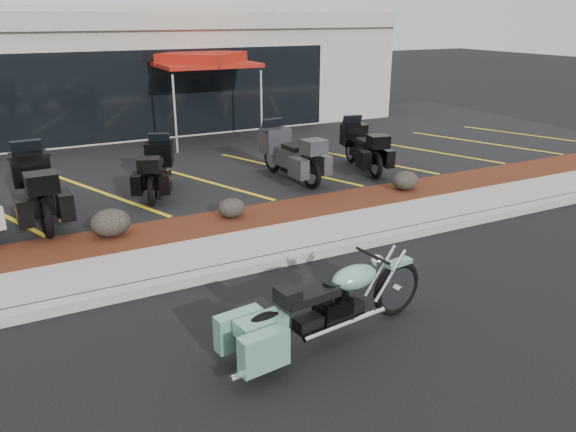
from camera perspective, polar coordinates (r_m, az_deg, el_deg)
ground at (r=8.46m, az=3.73°, el=-6.80°), size 90.00×90.00×0.00m
curb at (r=9.13m, az=0.85°, el=-4.14°), size 24.00×0.25×0.15m
sidewalk at (r=9.70m, az=-1.09°, el=-2.64°), size 24.00×1.20×0.15m
mulch_bed at (r=10.72m, az=-3.92°, el=-0.43°), size 24.00×1.20×0.16m
upper_lot at (r=15.62m, az=-11.87°, el=5.69°), size 26.00×9.60×0.15m
dealership_building at (r=21.37m, az=-17.02°, el=14.25°), size 18.00×8.16×4.00m
boulder_left at (r=10.13m, az=-17.59°, el=-0.65°), size 0.68×0.57×0.48m
boulder_mid at (r=10.62m, az=-5.78°, el=0.83°), size 0.52×0.43×0.37m
boulder_right at (r=12.50m, az=11.82°, el=3.56°), size 0.59×0.49×0.42m
hero_cruiser at (r=7.50m, az=11.01°, el=-6.45°), size 2.97×1.11×1.02m
touring_black_front at (r=11.96m, az=-24.66°, el=3.79°), size 1.03×2.44×1.39m
touring_black_mid at (r=12.88m, az=-12.84°, el=5.68°), size 1.49×2.17×1.18m
touring_grey at (r=13.57m, az=-1.58°, el=7.17°), size 1.07×2.34×1.32m
touring_black_rear at (r=14.56m, az=6.49°, el=7.76°), size 1.23×2.25×1.24m
traffic_cone at (r=15.44m, az=-13.68°, el=6.46°), size 0.33×0.33×0.42m
popup_canopy at (r=17.24m, az=-8.70°, el=15.31°), size 3.31×3.31×2.58m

